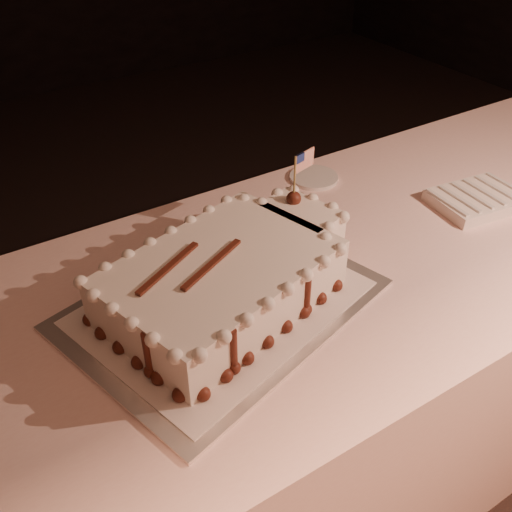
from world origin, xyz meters
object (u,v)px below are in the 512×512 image
cake_board (222,304)px  napkin_stack (477,199)px  banquet_table (322,371)px  sheet_cake (232,274)px  side_plate (314,178)px

cake_board → napkin_stack: (0.73, -0.01, 0.01)m
banquet_table → napkin_stack: bearing=-2.5°
cake_board → sheet_cake: size_ratio=1.02×
banquet_table → cake_board: bearing=-178.2°
napkin_stack → side_plate: (-0.27, 0.32, -0.01)m
cake_board → napkin_stack: size_ratio=2.44×
banquet_table → side_plate: (0.17, 0.30, 0.38)m
side_plate → napkin_stack: bearing=-50.5°
sheet_cake → napkin_stack: sheet_cake is taller
sheet_cake → side_plate: sheet_cake is taller
banquet_table → sheet_cake: size_ratio=4.23×
sheet_cake → napkin_stack: 0.70m
cake_board → banquet_table: bearing=-13.9°
banquet_table → napkin_stack: (0.44, -0.02, 0.39)m
sheet_cake → side_plate: (0.43, 0.30, -0.06)m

